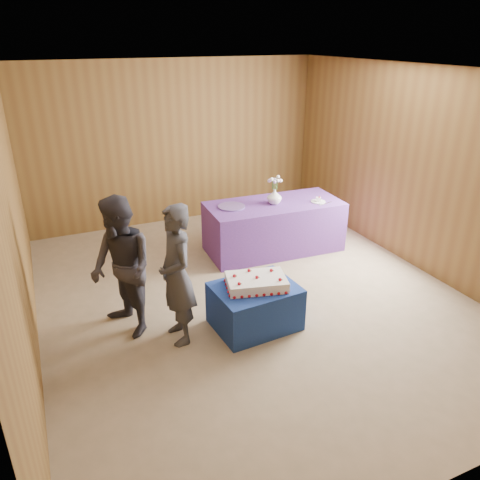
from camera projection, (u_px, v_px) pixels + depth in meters
ground at (251, 296)px, 5.91m from camera, size 6.00×6.00×0.00m
room_shell at (253, 156)px, 5.18m from camera, size 5.04×6.04×2.72m
cake_table at (255, 306)px, 5.23m from camera, size 0.95×0.76×0.50m
serving_table at (274, 227)px, 7.05m from camera, size 2.04×1.00×0.75m
sheet_cake at (256, 282)px, 5.11m from camera, size 0.76×0.60×0.16m
vase at (274, 196)px, 6.84m from camera, size 0.21×0.21×0.22m
flower_spray at (275, 180)px, 6.73m from camera, size 0.22×0.22×0.17m
platter at (232, 207)px, 6.73m from camera, size 0.42×0.42×0.02m
plate at (318, 202)px, 6.95m from camera, size 0.27×0.27×0.01m
cake_slice at (318, 199)px, 6.93m from camera, size 0.09×0.09×0.08m
knife at (326, 204)px, 6.87m from camera, size 0.26×0.08×0.00m
guest_left at (177, 275)px, 4.81m from camera, size 0.38×0.57×1.53m
guest_right at (122, 268)px, 4.93m from camera, size 0.79×0.90×1.56m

